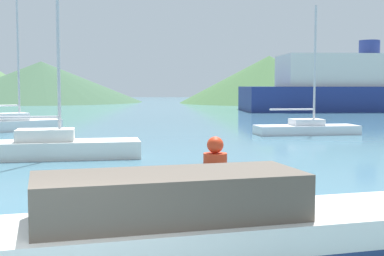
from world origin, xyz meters
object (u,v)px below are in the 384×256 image
at_px(sailboat_middle, 306,128).
at_px(sailboat_outer, 13,123).
at_px(motorboat_near, 259,226).
at_px(sailboat_inner, 46,146).
at_px(buoy_marker, 215,153).
at_px(ferry_distant, 368,86).

distance_m(sailboat_middle, sailboat_outer, 17.38).
height_order(motorboat_near, sailboat_inner, sailboat_inner).
bearing_deg(sailboat_outer, motorboat_near, -98.44).
xyz_separation_m(sailboat_inner, sailboat_middle, (11.19, 10.78, -0.10)).
bearing_deg(buoy_marker, sailboat_middle, 67.68).
bearing_deg(sailboat_outer, sailboat_middle, -42.71).
distance_m(sailboat_inner, sailboat_outer, 13.35).
xyz_separation_m(sailboat_inner, buoy_marker, (6.37, -0.95, -0.07)).
relative_size(sailboat_inner, sailboat_middle, 1.35).
distance_m(sailboat_inner, ferry_distant, 45.99).
relative_size(motorboat_near, sailboat_middle, 1.33).
height_order(motorboat_near, ferry_distant, ferry_distant).
xyz_separation_m(sailboat_inner, ferry_distant, (22.03, 40.30, 2.19)).
relative_size(sailboat_inner, ferry_distant, 0.34).
distance_m(ferry_distant, buoy_marker, 44.18).
relative_size(motorboat_near, sailboat_inner, 0.99).
xyz_separation_m(motorboat_near, ferry_distant, (14.69, 51.13, 2.22)).
bearing_deg(sailboat_middle, sailboat_outer, 163.48).
bearing_deg(sailboat_middle, ferry_distant, 56.78).
relative_size(motorboat_near, buoy_marker, 9.97).
bearing_deg(sailboat_inner, ferry_distant, 47.10).
relative_size(sailboat_middle, sailboat_outer, 0.69).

